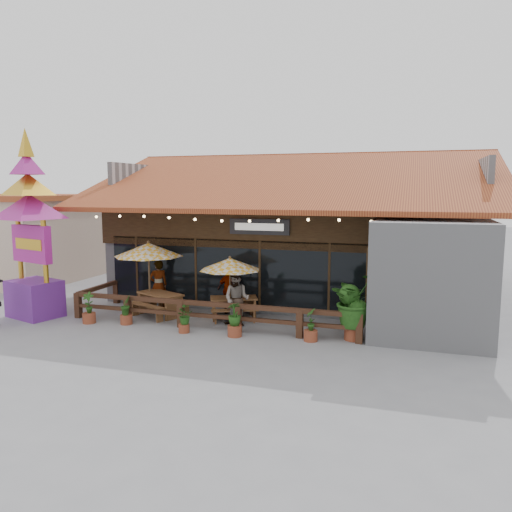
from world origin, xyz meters
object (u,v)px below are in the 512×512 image
(tropical_plant, at_px, (354,301))
(thai_sign_tower, at_px, (30,212))
(picnic_table_right, at_px, (234,304))
(umbrella_left, at_px, (149,250))
(umbrella_right, at_px, (230,264))
(picnic_table_left, at_px, (160,300))

(tropical_plant, bearing_deg, thai_sign_tower, -176.78)
(picnic_table_right, height_order, thai_sign_tower, thai_sign_tower)
(umbrella_left, height_order, thai_sign_tower, thai_sign_tower)
(umbrella_right, distance_m, picnic_table_right, 1.49)
(umbrella_right, height_order, thai_sign_tower, thai_sign_tower)
(umbrella_right, height_order, tropical_plant, umbrella_right)
(thai_sign_tower, distance_m, tropical_plant, 11.47)
(picnic_table_left, bearing_deg, umbrella_left, 155.61)
(umbrella_left, distance_m, umbrella_right, 3.25)
(umbrella_left, xyz_separation_m, tropical_plant, (7.53, -1.10, -1.14))
(umbrella_right, relative_size, picnic_table_right, 1.18)
(umbrella_left, bearing_deg, umbrella_right, -3.48)
(thai_sign_tower, bearing_deg, picnic_table_right, 14.93)
(picnic_table_right, bearing_deg, tropical_plant, -15.64)
(thai_sign_tower, bearing_deg, picnic_table_left, 19.32)
(umbrella_left, height_order, tropical_plant, umbrella_left)
(thai_sign_tower, relative_size, tropical_plant, 3.41)
(umbrella_left, xyz_separation_m, picnic_table_right, (3.24, 0.10, -1.81))
(umbrella_right, height_order, picnic_table_right, umbrella_right)
(picnic_table_right, xyz_separation_m, tropical_plant, (4.30, -1.20, 0.67))
(umbrella_right, xyz_separation_m, thai_sign_tower, (-6.85, -1.53, 1.77))
(umbrella_right, bearing_deg, thai_sign_tower, -167.40)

